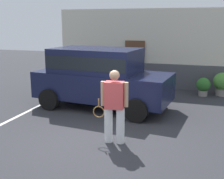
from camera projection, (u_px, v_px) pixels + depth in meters
name	position (u px, v px, depth m)	size (l,w,h in m)	color
ground_plane	(96.00, 140.00, 7.33)	(40.00, 40.00, 0.00)	#2D2D33
parking_stripe_0	(27.00, 112.00, 9.63)	(0.12, 4.40, 0.01)	silver
house_frontage	(148.00, 51.00, 13.12)	(8.51, 0.40, 3.50)	beige
parked_suv	(100.00, 75.00, 9.90)	(4.77, 2.53, 2.05)	#141938
tennis_player_man	(114.00, 106.00, 6.98)	(0.93, 0.33, 1.81)	white
potted_plant_by_porch	(203.00, 86.00, 11.64)	(0.56, 0.56, 0.74)	gray
potted_plant_secondary	(222.00, 83.00, 11.66)	(0.71, 0.71, 0.94)	gray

